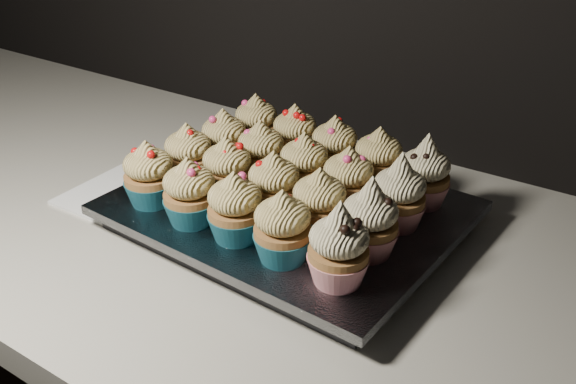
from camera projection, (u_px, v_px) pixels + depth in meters
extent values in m
cube|color=beige|center=(201.00, 214.00, 0.88)|extent=(2.44, 0.64, 0.04)
cube|color=white|center=(124.00, 195.00, 0.88)|extent=(0.14, 0.14, 0.00)
cube|color=black|center=(288.00, 219.00, 0.81)|extent=(0.39, 0.30, 0.02)
cube|color=silver|center=(288.00, 207.00, 0.80)|extent=(0.42, 0.34, 0.01)
cone|color=#186072|center=(151.00, 192.00, 0.79)|extent=(0.06, 0.06, 0.03)
ellipsoid|color=#DEC070|center=(148.00, 164.00, 0.77)|extent=(0.06, 0.06, 0.04)
cone|color=#DEC070|center=(146.00, 147.00, 0.76)|extent=(0.03, 0.03, 0.02)
cone|color=#186072|center=(191.00, 211.00, 0.75)|extent=(0.06, 0.06, 0.03)
ellipsoid|color=#DEC070|center=(189.00, 182.00, 0.73)|extent=(0.06, 0.06, 0.04)
cone|color=#DEC070|center=(187.00, 164.00, 0.72)|extent=(0.03, 0.03, 0.02)
cone|color=#186072|center=(236.00, 226.00, 0.72)|extent=(0.06, 0.06, 0.03)
ellipsoid|color=#DEC070|center=(235.00, 197.00, 0.70)|extent=(0.06, 0.06, 0.04)
cone|color=#DEC070|center=(234.00, 178.00, 0.69)|extent=(0.03, 0.03, 0.02)
cone|color=#186072|center=(283.00, 247.00, 0.68)|extent=(0.06, 0.06, 0.03)
ellipsoid|color=#DEC070|center=(282.00, 216.00, 0.66)|extent=(0.06, 0.06, 0.04)
cone|color=#DEC070|center=(282.00, 197.00, 0.65)|extent=(0.03, 0.03, 0.02)
cone|color=red|center=(338.00, 269.00, 0.65)|extent=(0.06, 0.06, 0.03)
ellipsoid|color=beige|center=(339.00, 237.00, 0.63)|extent=(0.06, 0.06, 0.04)
cone|color=beige|center=(340.00, 213.00, 0.61)|extent=(0.03, 0.03, 0.03)
cone|color=#186072|center=(190.00, 172.00, 0.84)|extent=(0.06, 0.06, 0.03)
ellipsoid|color=#DEC070|center=(188.00, 146.00, 0.82)|extent=(0.06, 0.06, 0.04)
cone|color=#DEC070|center=(186.00, 129.00, 0.81)|extent=(0.03, 0.03, 0.02)
cone|color=#186072|center=(228.00, 187.00, 0.80)|extent=(0.06, 0.06, 0.03)
ellipsoid|color=#DEC070|center=(227.00, 159.00, 0.78)|extent=(0.06, 0.06, 0.04)
cone|color=#DEC070|center=(226.00, 142.00, 0.77)|extent=(0.03, 0.03, 0.02)
cone|color=#186072|center=(274.00, 204.00, 0.76)|extent=(0.06, 0.06, 0.03)
ellipsoid|color=#DEC070|center=(274.00, 175.00, 0.75)|extent=(0.06, 0.06, 0.04)
cone|color=#DEC070|center=(274.00, 157.00, 0.74)|extent=(0.03, 0.03, 0.02)
cone|color=#186072|center=(319.00, 222.00, 0.73)|extent=(0.06, 0.06, 0.03)
ellipsoid|color=#DEC070|center=(319.00, 193.00, 0.71)|extent=(0.06, 0.06, 0.04)
cone|color=#DEC070|center=(320.00, 174.00, 0.70)|extent=(0.03, 0.03, 0.02)
cone|color=red|center=(368.00, 241.00, 0.69)|extent=(0.06, 0.06, 0.03)
ellipsoid|color=beige|center=(370.00, 211.00, 0.67)|extent=(0.06, 0.06, 0.04)
cone|color=beige|center=(372.00, 188.00, 0.66)|extent=(0.03, 0.03, 0.03)
cone|color=#186072|center=(225.00, 156.00, 0.88)|extent=(0.06, 0.06, 0.03)
ellipsoid|color=#DEC070|center=(224.00, 130.00, 0.86)|extent=(0.06, 0.06, 0.04)
cone|color=#DEC070|center=(223.00, 114.00, 0.85)|extent=(0.03, 0.03, 0.02)
cone|color=#186072|center=(261.00, 169.00, 0.85)|extent=(0.06, 0.06, 0.03)
ellipsoid|color=#DEC070|center=(261.00, 143.00, 0.83)|extent=(0.06, 0.06, 0.04)
cone|color=#DEC070|center=(260.00, 126.00, 0.82)|extent=(0.03, 0.03, 0.02)
cone|color=#186072|center=(304.00, 182.00, 0.81)|extent=(0.06, 0.06, 0.03)
ellipsoid|color=#DEC070|center=(304.00, 155.00, 0.79)|extent=(0.06, 0.06, 0.04)
cone|color=#DEC070|center=(304.00, 138.00, 0.78)|extent=(0.03, 0.03, 0.02)
cone|color=#186072|center=(347.00, 198.00, 0.78)|extent=(0.06, 0.06, 0.03)
ellipsoid|color=#DEC070|center=(349.00, 170.00, 0.76)|extent=(0.06, 0.06, 0.04)
cone|color=#DEC070|center=(349.00, 152.00, 0.75)|extent=(0.03, 0.03, 0.02)
cone|color=red|center=(397.00, 214.00, 0.74)|extent=(0.06, 0.06, 0.03)
ellipsoid|color=beige|center=(400.00, 185.00, 0.72)|extent=(0.06, 0.06, 0.04)
cone|color=beige|center=(402.00, 163.00, 0.71)|extent=(0.03, 0.03, 0.03)
cone|color=#186072|center=(257.00, 139.00, 0.93)|extent=(0.06, 0.06, 0.03)
ellipsoid|color=#DEC070|center=(256.00, 115.00, 0.91)|extent=(0.06, 0.06, 0.04)
cone|color=#DEC070|center=(256.00, 99.00, 0.90)|extent=(0.03, 0.03, 0.02)
cone|color=#186072|center=(295.00, 151.00, 0.90)|extent=(0.06, 0.06, 0.03)
ellipsoid|color=#DEC070|center=(295.00, 125.00, 0.88)|extent=(0.06, 0.06, 0.04)
cone|color=#DEC070|center=(295.00, 110.00, 0.87)|extent=(0.03, 0.03, 0.02)
cone|color=#186072|center=(334.00, 163.00, 0.86)|extent=(0.06, 0.06, 0.03)
ellipsoid|color=#DEC070|center=(335.00, 138.00, 0.84)|extent=(0.06, 0.06, 0.04)
cone|color=#DEC070|center=(335.00, 121.00, 0.83)|extent=(0.03, 0.03, 0.02)
cone|color=#186072|center=(377.00, 176.00, 0.83)|extent=(0.06, 0.06, 0.03)
ellipsoid|color=#DEC070|center=(379.00, 150.00, 0.81)|extent=(0.06, 0.06, 0.04)
cone|color=#DEC070|center=(380.00, 133.00, 0.80)|extent=(0.03, 0.03, 0.02)
cone|color=red|center=(423.00, 193.00, 0.79)|extent=(0.06, 0.06, 0.03)
ellipsoid|color=beige|center=(426.00, 165.00, 0.77)|extent=(0.06, 0.06, 0.04)
cone|color=beige|center=(428.00, 144.00, 0.76)|extent=(0.03, 0.03, 0.03)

